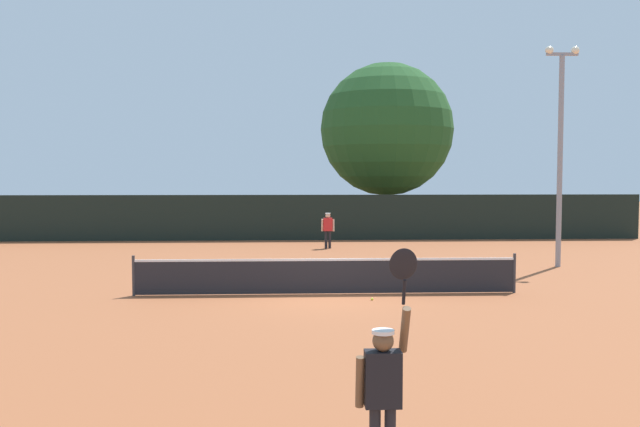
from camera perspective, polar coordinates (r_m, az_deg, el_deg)
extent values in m
plane|color=#9E5633|center=(18.03, 0.55, -6.90)|extent=(120.00, 120.00, 0.00)
cube|color=#232328|center=(17.95, 0.55, -5.41)|extent=(10.23, 0.03, 0.91)
cube|color=white|center=(17.89, 0.55, -3.97)|extent=(10.23, 0.04, 0.06)
cylinder|color=#333338|center=(18.39, -15.64, -5.13)|extent=(0.08, 0.08, 1.07)
cylinder|color=#333338|center=(18.92, 16.26, -4.91)|extent=(0.08, 0.08, 1.07)
cube|color=black|center=(32.60, -0.88, -0.34)|extent=(32.89, 0.12, 2.22)
cube|color=black|center=(7.17, 5.39, -13.87)|extent=(0.38, 0.22, 0.59)
sphere|color=brown|center=(7.07, 5.41, -10.77)|extent=(0.22, 0.22, 0.22)
cylinder|color=white|center=(7.04, 5.41, -10.02)|extent=(0.24, 0.24, 0.04)
cylinder|color=brown|center=(7.15, 3.42, -14.16)|extent=(0.09, 0.17, 0.56)
cylinder|color=brown|center=(7.16, 7.25, -9.82)|extent=(0.09, 0.31, 0.54)
cylinder|color=black|center=(7.14, 7.19, -6.68)|extent=(0.04, 0.11, 0.28)
ellipsoid|color=black|center=(7.15, 7.12, -4.30)|extent=(0.30, 0.13, 0.36)
cube|color=red|center=(28.93, 0.68, -0.94)|extent=(0.38, 0.22, 0.56)
sphere|color=beige|center=(28.90, 0.68, -0.18)|extent=(0.22, 0.22, 0.22)
cylinder|color=white|center=(28.90, 0.68, 0.00)|extent=(0.23, 0.23, 0.04)
cylinder|color=black|center=(28.98, 0.52, -2.25)|extent=(0.12, 0.12, 0.76)
cylinder|color=black|center=(28.99, 0.83, -2.25)|extent=(0.12, 0.12, 0.76)
cylinder|color=beige|center=(28.92, 0.20, -1.00)|extent=(0.09, 0.17, 0.54)
cylinder|color=beige|center=(28.95, 1.15, -0.99)|extent=(0.09, 0.15, 0.54)
sphere|color=#CCE033|center=(17.20, 4.47, -7.29)|extent=(0.07, 0.07, 0.07)
cylinder|color=gray|center=(24.55, 19.81, 4.15)|extent=(0.18, 0.18, 7.28)
cube|color=gray|center=(24.89, 19.98, 12.67)|extent=(1.10, 0.10, 0.10)
sphere|color=#F2EDCC|center=(24.75, 19.00, 13.05)|extent=(0.28, 0.28, 0.28)
sphere|color=#F2EDCC|center=(25.09, 20.96, 12.88)|extent=(0.28, 0.28, 0.28)
cylinder|color=brown|center=(38.80, 5.68, 0.77)|extent=(0.56, 0.56, 2.94)
sphere|color=#235123|center=(38.85, 5.72, 7.15)|extent=(7.61, 7.61, 7.61)
cube|color=red|center=(39.30, -6.06, -0.48)|extent=(2.01, 4.25, 0.90)
cube|color=#2D333D|center=(38.96, -6.10, 0.62)|extent=(1.76, 2.25, 0.64)
cylinder|color=black|center=(40.77, -7.14, -0.77)|extent=(0.22, 0.60, 0.60)
cylinder|color=black|center=(40.67, -4.75, -0.77)|extent=(0.22, 0.60, 0.60)
cylinder|color=black|center=(37.99, -7.47, -1.07)|extent=(0.22, 0.60, 0.60)
cylinder|color=black|center=(37.88, -4.91, -1.07)|extent=(0.22, 0.60, 0.60)
cube|color=black|center=(39.40, 8.92, -0.49)|extent=(2.31, 4.37, 0.90)
cube|color=#2D333D|center=(39.06, 9.02, 0.61)|extent=(1.91, 2.36, 0.64)
cylinder|color=black|center=(40.63, 7.35, -0.79)|extent=(0.22, 0.60, 0.60)
cylinder|color=black|center=(40.96, 9.69, -0.77)|extent=(0.22, 0.60, 0.60)
cylinder|color=black|center=(37.89, 8.08, -1.09)|extent=(0.22, 0.60, 0.60)
cylinder|color=black|center=(38.24, 10.59, -1.07)|extent=(0.22, 0.60, 0.60)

